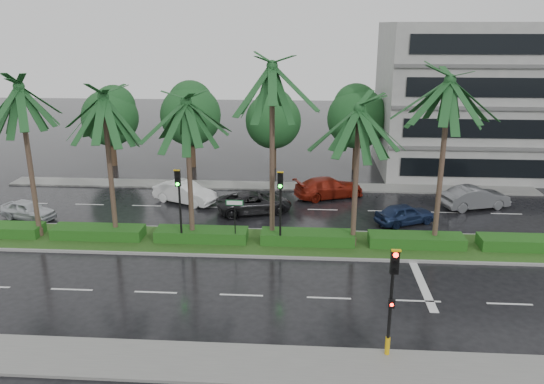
# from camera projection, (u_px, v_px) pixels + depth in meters

# --- Properties ---
(ground) EXTENTS (120.00, 120.00, 0.00)m
(ground) POSITION_uv_depth(u_px,v_px,m) (252.00, 251.00, 29.04)
(ground) COLOR black
(ground) RESTS_ON ground
(near_sidewalk) EXTENTS (40.00, 2.40, 0.12)m
(near_sidewalk) POSITION_uv_depth(u_px,v_px,m) (224.00, 363.00, 19.32)
(near_sidewalk) COLOR slate
(near_sidewalk) RESTS_ON ground
(far_sidewalk) EXTENTS (40.00, 2.00, 0.12)m
(far_sidewalk) POSITION_uv_depth(u_px,v_px,m) (269.00, 186.00, 40.43)
(far_sidewalk) COLOR slate
(far_sidewalk) RESTS_ON ground
(median) EXTENTS (36.00, 4.00, 0.15)m
(median) POSITION_uv_depth(u_px,v_px,m) (254.00, 242.00, 29.96)
(median) COLOR gray
(median) RESTS_ON ground
(hedge) EXTENTS (35.20, 1.40, 0.60)m
(hedge) POSITION_uv_depth(u_px,v_px,m) (254.00, 236.00, 29.85)
(hedge) COLOR #1E4914
(hedge) RESTS_ON median
(lane_markings) EXTENTS (34.00, 13.06, 0.01)m
(lane_markings) POSITION_uv_depth(u_px,v_px,m) (308.00, 255.00, 28.43)
(lane_markings) COLOR silver
(lane_markings) RESTS_ON ground
(palm_row) EXTENTS (26.30, 4.20, 10.47)m
(palm_row) POSITION_uv_depth(u_px,v_px,m) (229.00, 103.00, 27.67)
(palm_row) COLOR #483529
(palm_row) RESTS_ON median
(signal_near) EXTENTS (0.34, 0.45, 4.36)m
(signal_near) POSITION_uv_depth(u_px,v_px,m) (392.00, 298.00, 18.96)
(signal_near) COLOR black
(signal_near) RESTS_ON near_sidewalk
(signal_median_left) EXTENTS (0.34, 0.42, 4.36)m
(signal_median_left) POSITION_uv_depth(u_px,v_px,m) (179.00, 196.00, 28.66)
(signal_median_left) COLOR black
(signal_median_left) RESTS_ON median
(signal_median_right) EXTENTS (0.34, 0.42, 4.36)m
(signal_median_right) POSITION_uv_depth(u_px,v_px,m) (280.00, 198.00, 28.31)
(signal_median_right) COLOR black
(signal_median_right) RESTS_ON median
(street_sign) EXTENTS (0.95, 0.09, 2.60)m
(street_sign) POSITION_uv_depth(u_px,v_px,m) (235.00, 211.00, 28.91)
(street_sign) COLOR black
(street_sign) RESTS_ON median
(bg_trees) EXTENTS (32.84, 5.11, 7.39)m
(bg_trees) POSITION_uv_depth(u_px,v_px,m) (273.00, 115.00, 44.37)
(bg_trees) COLOR #362C18
(bg_trees) RESTS_ON ground
(building) EXTENTS (16.00, 10.00, 12.00)m
(building) POSITION_uv_depth(u_px,v_px,m) (481.00, 99.00, 43.24)
(building) COLOR gray
(building) RESTS_ON ground
(car_silver) EXTENTS (2.42, 3.86, 1.23)m
(car_silver) POSITION_uv_depth(u_px,v_px,m) (28.00, 210.00, 33.59)
(car_silver) COLOR silver
(car_silver) RESTS_ON ground
(car_white) EXTENTS (3.30, 4.77, 1.49)m
(car_white) POSITION_uv_depth(u_px,v_px,m) (185.00, 192.00, 36.62)
(car_white) COLOR white
(car_white) RESTS_ON ground
(car_darkgrey) EXTENTS (3.64, 5.36, 1.36)m
(car_darkgrey) POSITION_uv_depth(u_px,v_px,m) (254.00, 202.00, 34.76)
(car_darkgrey) COLOR black
(car_darkgrey) RESTS_ON ground
(car_red) EXTENTS (3.83, 5.41, 1.45)m
(car_red) POSITION_uv_depth(u_px,v_px,m) (329.00, 187.00, 37.77)
(car_red) COLOR maroon
(car_red) RESTS_ON ground
(car_blue) EXTENTS (2.94, 4.05, 1.28)m
(car_blue) POSITION_uv_depth(u_px,v_px,m) (405.00, 214.00, 32.79)
(car_blue) COLOR #19284D
(car_blue) RESTS_ON ground
(car_grey) EXTENTS (2.90, 4.82, 1.50)m
(car_grey) POSITION_uv_depth(u_px,v_px,m) (475.00, 197.00, 35.53)
(car_grey) COLOR #5E5F63
(car_grey) RESTS_ON ground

